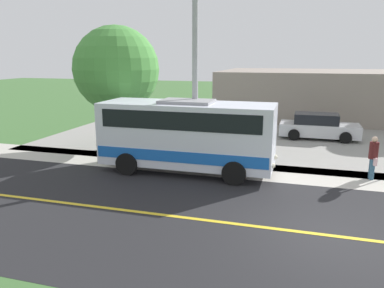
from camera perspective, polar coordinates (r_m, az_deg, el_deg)
name	(u,v)px	position (r m, az deg, el deg)	size (l,w,h in m)	color
ground_plane	(320,234)	(10.84, 18.89, -12.93)	(120.00, 120.00, 0.00)	#3D6633
road_surface	(320,234)	(10.84, 18.89, -12.91)	(8.00, 100.00, 0.01)	black
sidewalk	(314,176)	(15.69, 18.17, -4.68)	(2.40, 100.00, 0.01)	#B2ADA3
parking_lot_surface	(367,142)	(22.95, 25.19, 0.28)	(14.00, 36.00, 0.01)	gray
road_centre_line	(320,234)	(10.84, 18.90, -12.89)	(0.16, 100.00, 0.00)	gold
shuttle_bus_front	(187,133)	(15.19, -0.76, 1.74)	(2.59, 7.11, 2.96)	silver
pedestrian_with_bags	(373,156)	(15.95, 25.91, -1.71)	(0.72, 0.34, 1.68)	#335972
street_light_pole	(194,58)	(15.23, 0.35, 12.97)	(1.97, 0.24, 8.34)	#9E9EA3
parked_car_near	(318,127)	(22.77, 18.72, 2.51)	(2.06, 4.42, 1.45)	silver
tree_curbside	(116,69)	(19.36, -11.45, 11.09)	(4.28, 4.28, 6.16)	brown
commercial_building	(376,95)	(31.78, 26.32, 6.70)	(10.00, 23.20, 3.56)	gray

